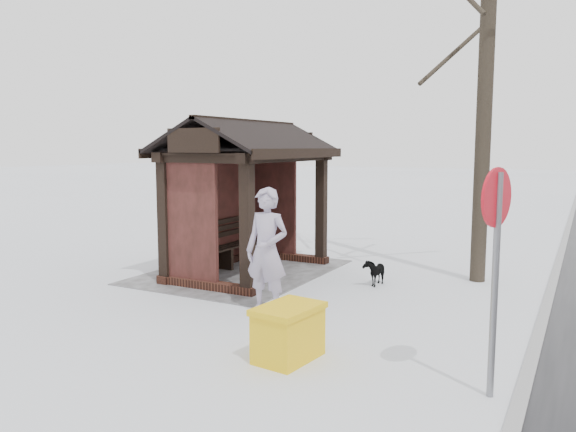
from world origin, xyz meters
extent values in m
plane|color=silver|center=(0.00, 0.00, 0.00)|extent=(120.00, 120.00, 0.00)
cube|color=gray|center=(0.00, 5.50, 0.01)|extent=(120.00, 0.15, 0.06)
cube|color=#929398|center=(0.00, -0.20, 0.01)|extent=(4.20, 3.20, 0.02)
cube|color=#3A1D15|center=(0.00, -0.90, 0.08)|extent=(3.30, 0.22, 0.16)
cube|color=#3A1D15|center=(-1.50, 0.00, 0.08)|extent=(0.22, 2.10, 0.16)
cube|color=#3A1D15|center=(1.50, 0.00, 0.08)|extent=(0.22, 2.10, 0.16)
cube|color=black|center=(-1.50, 0.90, 1.15)|extent=(0.20, 0.20, 2.30)
cube|color=black|center=(1.50, 0.90, 1.15)|extent=(0.20, 0.20, 2.30)
cube|color=black|center=(-1.50, -0.90, 1.15)|extent=(0.20, 0.20, 2.30)
cube|color=black|center=(1.50, -0.90, 1.15)|extent=(0.20, 0.20, 2.30)
cube|color=black|center=(0.00, -0.90, 1.23)|extent=(2.80, 0.08, 2.14)
cube|color=black|center=(-1.50, -0.31, 1.23)|extent=(0.08, 1.17, 2.14)
cube|color=black|center=(1.50, -0.31, 1.23)|extent=(0.08, 1.17, 2.14)
cube|color=black|center=(0.00, 0.90, 2.36)|extent=(3.40, 0.20, 0.18)
cube|color=black|center=(0.00, -0.90, 2.36)|extent=(3.40, 0.20, 0.18)
cylinder|color=black|center=(-1.50, 4.20, 4.28)|extent=(0.29, 0.29, 8.55)
imported|color=#A095AF|center=(2.21, 1.71, 0.97)|extent=(0.49, 0.72, 1.94)
imported|color=black|center=(-0.27, 2.57, 0.25)|extent=(0.61, 0.29, 0.50)
cube|color=yellow|center=(3.74, 2.90, 0.30)|extent=(0.88, 0.64, 0.59)
cube|color=yellow|center=(3.74, 2.90, 0.63)|extent=(0.93, 0.69, 0.07)
cylinder|color=slate|center=(3.66, 5.21, 1.15)|extent=(0.07, 0.07, 2.30)
cylinder|color=red|center=(3.66, 5.19, 2.05)|extent=(0.58, 0.21, 0.60)
cylinder|color=white|center=(3.66, 5.17, 2.05)|extent=(0.45, 0.17, 0.46)
camera|label=1|loc=(9.49, 5.98, 2.55)|focal=35.00mm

